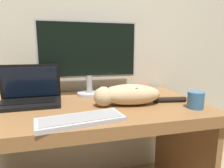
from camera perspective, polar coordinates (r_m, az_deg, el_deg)
The scene contains 8 objects.
wall_back at distance 1.49m, azimuth -9.85°, elevation 20.41°, with size 6.40×0.06×2.60m.
desk at distance 1.16m, azimuth -7.17°, elevation -13.62°, with size 1.35×0.71×0.73m.
monitor at distance 1.27m, azimuth -7.14°, elevation 9.10°, with size 0.66×0.17×0.50m.
laptop at distance 1.18m, azimuth -23.73°, elevation -3.44°, with size 0.35×0.22×0.23m.
external_keyboard at distance 0.84m, azimuth -9.54°, elevation -10.65°, with size 0.40×0.20×0.02m.
cat at distance 1.07m, azimuth 4.65°, elevation -3.16°, with size 0.56×0.20×0.12m.
coffee_mug at distance 1.10m, azimuth 24.14°, elevation -4.50°, with size 0.09×0.09×0.09m.
small_toy at distance 1.38m, azimuth 9.84°, elevation -1.54°, with size 0.06×0.06×0.06m.
Camera 1 is at (-0.11, -0.70, 1.04)m, focal length 30.00 mm.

